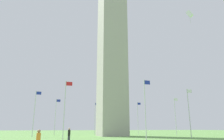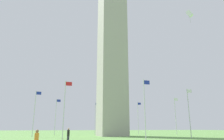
{
  "view_description": "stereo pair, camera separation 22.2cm",
  "coord_description": "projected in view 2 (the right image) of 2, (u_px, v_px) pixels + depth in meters",
  "views": [
    {
      "loc": [
        -15.06,
        -46.6,
        1.73
      ],
      "look_at": [
        0.0,
        0.0,
        15.16
      ],
      "focal_mm": 34.0,
      "sensor_mm": 36.0,
      "label": 1
    },
    {
      "loc": [
        -14.85,
        -46.67,
        1.73
      ],
      "look_at": [
        0.0,
        0.0,
        15.16
      ],
      "focal_mm": 34.0,
      "sensor_mm": 36.0,
      "label": 2
    }
  ],
  "objects": [
    {
      "name": "flagpole_se",
      "position": [
        56.0,
        115.0,
        55.5
      ],
      "size": [
        1.12,
        0.14,
        9.24
      ],
      "color": "silver",
      "rests_on": "ground"
    },
    {
      "name": "kite_white_box",
      "position": [
        190.0,
        14.0,
        44.71
      ],
      "size": [
        1.47,
        1.49,
        2.89
      ],
      "color": "white"
    },
    {
      "name": "flagpole_e",
      "position": [
        95.0,
        117.0,
        63.43
      ],
      "size": [
        1.12,
        0.14,
        9.24
      ],
      "color": "silver",
      "rests_on": "ground"
    },
    {
      "name": "obelisk_monument",
      "position": [
        112.0,
        24.0,
        54.03
      ],
      "size": [
        6.04,
        6.04,
        54.89
      ],
      "color": "#A8A399",
      "rests_on": "ground"
    },
    {
      "name": "flagpole_nw",
      "position": [
        189.0,
        110.0,
        40.74
      ],
      "size": [
        1.12,
        0.14,
        9.24
      ],
      "color": "silver",
      "rests_on": "ground"
    },
    {
      "name": "flagpole_w",
      "position": [
        145.0,
        106.0,
        32.81
      ],
      "size": [
        1.12,
        0.14,
        9.24
      ],
      "color": "silver",
      "rests_on": "ground"
    },
    {
      "name": "flagpole_sw",
      "position": [
        64.0,
        107.0,
        33.85
      ],
      "size": [
        1.12,
        0.14,
        9.24
      ],
      "color": "silver",
      "rests_on": "ground"
    },
    {
      "name": "ground_plane",
      "position": [
        112.0,
        136.0,
        46.78
      ],
      "size": [
        260.0,
        260.0,
        0.0
      ],
      "primitive_type": "plane",
      "color": "#609347"
    },
    {
      "name": "flagpole_ne",
      "position": [
        138.0,
        116.0,
        62.39
      ],
      "size": [
        1.12,
        0.14,
        9.24
      ],
      "color": "silver",
      "rests_on": "ground"
    },
    {
      "name": "flagpole_s",
      "position": [
        35.0,
        111.0,
        43.25
      ],
      "size": [
        1.12,
        0.14,
        9.24
      ],
      "color": "silver",
      "rests_on": "ground"
    },
    {
      "name": "person_black_shirt",
      "position": [
        68.0,
        135.0,
        26.25
      ],
      "size": [
        0.32,
        0.32,
        1.75
      ],
      "rotation": [
        0.0,
        0.0,
        1.18
      ],
      "color": "#2D2D38",
      "rests_on": "ground"
    },
    {
      "name": "flagpole_n",
      "position": [
        176.0,
        114.0,
        52.99
      ],
      "size": [
        1.12,
        0.14,
        9.24
      ],
      "color": "silver",
      "rests_on": "ground"
    }
  ]
}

